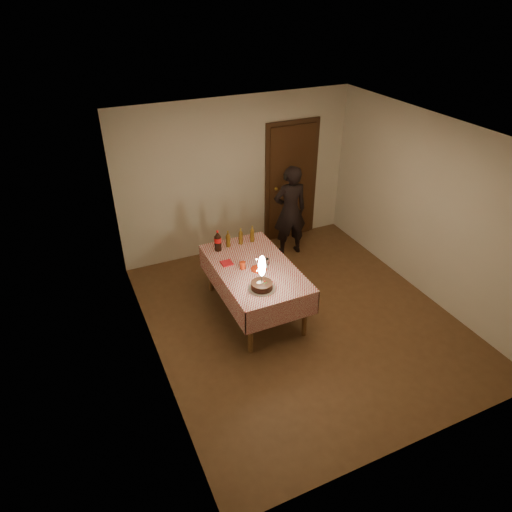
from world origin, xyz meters
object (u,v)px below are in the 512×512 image
at_px(birthday_cake, 262,281).
at_px(cola_bottle, 218,241).
at_px(photographer, 290,211).
at_px(red_plate, 259,269).
at_px(dining_table, 254,273).
at_px(clear_cup, 266,262).
at_px(amber_bottle_left, 228,239).
at_px(red_cup, 243,265).
at_px(amber_bottle_mid, 241,237).
at_px(amber_bottle_right, 252,234).

distance_m(birthday_cake, cola_bottle, 1.13).
xyz_separation_m(cola_bottle, photographer, (1.51, 0.64, -0.12)).
relative_size(birthday_cake, cola_bottle, 1.52).
bearing_deg(photographer, red_plate, -131.58).
xyz_separation_m(dining_table, cola_bottle, (-0.29, 0.61, 0.25)).
height_order(clear_cup, photographer, photographer).
distance_m(red_plate, amber_bottle_left, 0.76).
xyz_separation_m(birthday_cake, red_cup, (-0.04, 0.52, -0.07)).
distance_m(red_plate, red_cup, 0.23).
distance_m(birthday_cake, amber_bottle_mid, 1.17).
distance_m(red_cup, clear_cup, 0.34).
bearing_deg(photographer, dining_table, -134.07).
relative_size(clear_cup, cola_bottle, 0.28).
height_order(dining_table, photographer, photographer).
relative_size(red_cup, clear_cup, 1.11).
distance_m(birthday_cake, photographer, 2.21).
xyz_separation_m(amber_bottle_left, amber_bottle_right, (0.38, -0.01, 0.00)).
height_order(red_plate, photographer, photographer).
bearing_deg(amber_bottle_right, red_plate, -107.31).
height_order(dining_table, red_plate, red_plate).
xyz_separation_m(dining_table, amber_bottle_right, (0.26, 0.65, 0.22)).
height_order(red_cup, amber_bottle_left, amber_bottle_left).
bearing_deg(red_cup, amber_bottle_mid, 69.21).
height_order(clear_cup, amber_bottle_mid, amber_bottle_mid).
bearing_deg(clear_cup, red_cup, 172.86).
distance_m(amber_bottle_mid, photographer, 1.30).
xyz_separation_m(cola_bottle, amber_bottle_left, (0.17, 0.04, -0.03)).
bearing_deg(dining_table, red_cup, 171.48).
height_order(red_plate, cola_bottle, cola_bottle).
bearing_deg(amber_bottle_left, amber_bottle_right, -0.97).
height_order(cola_bottle, amber_bottle_right, cola_bottle).
xyz_separation_m(clear_cup, amber_bottle_right, (0.08, 0.66, 0.07)).
bearing_deg(dining_table, cola_bottle, 115.66).
xyz_separation_m(clear_cup, cola_bottle, (-0.47, 0.63, 0.11)).
xyz_separation_m(red_cup, amber_bottle_left, (0.04, 0.63, 0.07)).
distance_m(dining_table, clear_cup, 0.23).
bearing_deg(red_plate, amber_bottle_right, 72.69).
relative_size(amber_bottle_mid, photographer, 0.16).
height_order(birthday_cake, red_cup, birthday_cake).
distance_m(birthday_cake, red_plate, 0.46).
height_order(clear_cup, amber_bottle_left, amber_bottle_left).
xyz_separation_m(cola_bottle, amber_bottle_mid, (0.37, 0.04, -0.03)).
distance_m(dining_table, birthday_cake, 0.56).
height_order(red_plate, red_cup, red_cup).
xyz_separation_m(birthday_cake, amber_bottle_left, (0.00, 1.15, -0.00)).
relative_size(birthday_cake, photographer, 0.31).
bearing_deg(amber_bottle_mid, photographer, 28.00).
bearing_deg(clear_cup, cola_bottle, 126.41).
distance_m(clear_cup, amber_bottle_right, 0.67).
bearing_deg(amber_bottle_mid, red_plate, -93.54).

